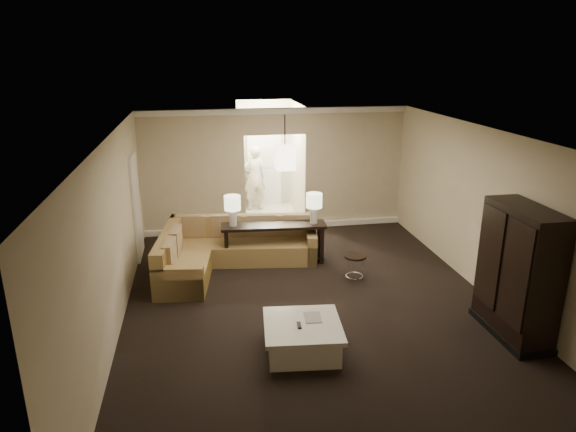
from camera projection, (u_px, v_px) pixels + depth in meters
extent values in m
plane|color=black|center=(313.00, 308.00, 8.36)|extent=(8.00, 8.00, 0.00)
cube|color=#C3B493|center=(275.00, 170.00, 11.67)|extent=(6.00, 0.04, 2.80)
cube|color=#C3B493|center=(423.00, 385.00, 4.18)|extent=(6.00, 0.04, 2.80)
cube|color=#C3B493|center=(112.00, 238.00, 7.43)|extent=(0.04, 8.00, 2.80)
cube|color=#C3B493|center=(492.00, 216.00, 8.42)|extent=(0.04, 8.00, 2.80)
cube|color=silver|center=(316.00, 136.00, 7.49)|extent=(6.00, 8.00, 0.02)
cube|color=white|center=(275.00, 111.00, 11.22)|extent=(6.00, 0.10, 0.12)
cube|color=white|center=(276.00, 226.00, 12.04)|extent=(6.00, 0.10, 0.12)
cube|color=white|center=(137.00, 206.00, 10.16)|extent=(0.05, 0.90, 2.10)
cube|color=beige|center=(270.00, 215.00, 13.04)|extent=(1.40, 2.00, 0.01)
cube|color=beige|center=(241.00, 162.00, 12.49)|extent=(0.04, 2.00, 2.80)
cube|color=beige|center=(297.00, 160.00, 12.73)|extent=(0.04, 2.00, 2.80)
cube|color=beige|center=(264.00, 153.00, 13.55)|extent=(1.40, 0.04, 2.80)
cube|color=white|center=(264.00, 167.00, 13.63)|extent=(0.90, 0.05, 2.10)
cube|color=brown|center=(243.00, 251.00, 10.20)|extent=(2.97, 1.24, 0.40)
cube|color=brown|center=(184.00, 275.00, 9.11)|extent=(1.04, 1.45, 0.40)
cube|color=brown|center=(243.00, 225.00, 10.37)|extent=(2.89, 0.61, 0.44)
cube|color=brown|center=(169.00, 243.00, 9.42)|extent=(0.53, 2.32, 0.44)
cube|color=brown|center=(311.00, 245.00, 10.22)|extent=(0.31, 0.88, 0.60)
cube|color=brown|center=(178.00, 284.00, 8.53)|extent=(0.88, 0.31, 0.60)
cube|color=olive|center=(190.00, 226.00, 10.28)|extent=(0.61, 0.23, 0.44)
cube|color=olive|center=(226.00, 225.00, 10.31)|extent=(0.61, 0.23, 0.44)
cube|color=olive|center=(262.00, 225.00, 10.34)|extent=(0.61, 0.23, 0.44)
cube|color=olive|center=(298.00, 224.00, 10.36)|extent=(0.61, 0.23, 0.44)
cube|color=olive|center=(176.00, 240.00, 9.51)|extent=(0.23, 0.59, 0.44)
cube|color=olive|center=(170.00, 254.00, 8.87)|extent=(0.23, 0.59, 0.44)
cube|color=silver|center=(303.00, 339.00, 7.11)|extent=(1.04, 1.04, 0.36)
cube|color=silver|center=(303.00, 326.00, 7.04)|extent=(1.15, 1.15, 0.06)
cube|color=black|center=(299.00, 325.00, 6.97)|extent=(0.07, 0.17, 0.02)
cube|color=beige|center=(313.00, 317.00, 7.19)|extent=(0.26, 0.34, 0.01)
cube|color=black|center=(274.00, 226.00, 9.94)|extent=(2.06, 0.60, 0.06)
cube|color=black|center=(227.00, 246.00, 9.97)|extent=(0.10, 0.42, 0.74)
cube|color=black|center=(320.00, 243.00, 10.15)|extent=(0.10, 0.42, 0.74)
cube|color=black|center=(274.00, 257.00, 10.14)|extent=(1.96, 0.55, 0.04)
cube|color=black|center=(518.00, 273.00, 7.31)|extent=(0.54, 1.30, 1.95)
cube|color=black|center=(515.00, 275.00, 6.91)|extent=(0.03, 0.58, 1.49)
cube|color=black|center=(489.00, 256.00, 7.52)|extent=(0.03, 0.58, 1.49)
cube|color=black|center=(510.00, 330.00, 7.59)|extent=(0.58, 1.36, 0.09)
cylinder|color=black|center=(355.00, 256.00, 9.21)|extent=(0.39, 0.39, 0.04)
torus|color=silver|center=(354.00, 276.00, 9.33)|extent=(0.32, 0.32, 0.02)
cylinder|color=silver|center=(363.00, 268.00, 9.31)|extent=(0.02, 0.02, 0.46)
cylinder|color=silver|center=(348.00, 266.00, 9.39)|extent=(0.02, 0.02, 0.46)
cylinder|color=silver|center=(353.00, 272.00, 9.15)|extent=(0.02, 0.02, 0.46)
cylinder|color=silver|center=(233.00, 218.00, 9.80)|extent=(0.15, 0.15, 0.32)
cylinder|color=#FFF1BF|center=(232.00, 203.00, 9.71)|extent=(0.31, 0.31, 0.28)
cylinder|color=silver|center=(314.00, 215.00, 9.96)|extent=(0.15, 0.15, 0.32)
cylinder|color=#FFF1BF|center=(314.00, 200.00, 9.87)|extent=(0.31, 0.31, 0.28)
cylinder|color=black|center=(285.00, 130.00, 10.12)|extent=(0.02, 0.02, 0.60)
cube|color=#FFE7C6|center=(285.00, 157.00, 10.29)|extent=(0.38, 0.38, 0.48)
imported|color=beige|center=(254.00, 174.00, 13.26)|extent=(0.76, 0.58, 1.88)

